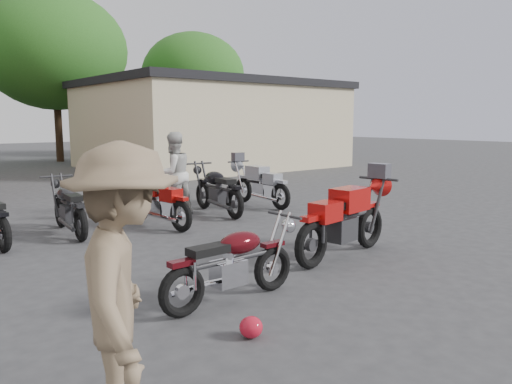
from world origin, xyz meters
TOP-DOWN VIEW (x-y plane):
  - ground at (0.00, 0.00)m, footprint 90.00×90.00m
  - stucco_building at (8.50, 15.00)m, footprint 10.00×8.00m
  - tree_2 at (4.00, 22.00)m, footprint 7.04×7.04m
  - tree_3 at (12.00, 22.00)m, footprint 6.08×6.08m
  - vintage_motorcycle at (-0.97, 0.64)m, footprint 1.81×0.64m
  - sportbike at (1.50, 1.11)m, footprint 2.28×1.02m
  - helmet at (-1.40, -0.23)m, footprint 0.24×0.24m
  - person_light at (1.25, 5.83)m, footprint 0.93×0.74m
  - person_tan at (-2.94, -0.83)m, footprint 1.21×1.46m
  - row_bike_3 at (-1.22, 5.37)m, footprint 0.80×1.98m
  - row_bike_4 at (0.35, 4.92)m, footprint 0.88×2.00m
  - row_bike_5 at (2.05, 5.30)m, footprint 0.94×2.14m
  - row_bike_6 at (3.46, 5.49)m, footprint 0.71×2.03m

SIDE VIEW (x-z plane):
  - ground at x=0.00m, z-range 0.00..0.00m
  - helmet at x=-1.40m, z-range 0.00..0.21m
  - vintage_motorcycle at x=-0.97m, z-range 0.00..1.04m
  - row_bike_4 at x=0.35m, z-range 0.00..1.12m
  - row_bike_3 at x=-1.22m, z-range 0.00..1.12m
  - row_bike_6 at x=3.46m, z-range 0.00..1.17m
  - row_bike_5 at x=2.05m, z-range 0.00..1.20m
  - sportbike at x=1.50m, z-range 0.00..1.27m
  - person_light at x=1.25m, z-range 0.00..1.83m
  - person_tan at x=-2.94m, z-range 0.00..1.96m
  - stucco_building at x=8.50m, z-range 0.00..3.50m
  - tree_3 at x=12.00m, z-range 0.00..7.60m
  - tree_2 at x=4.00m, z-range 0.00..8.80m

